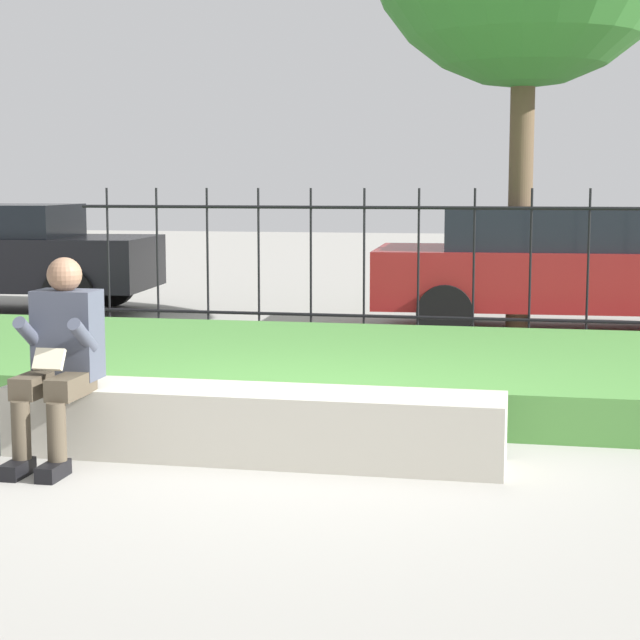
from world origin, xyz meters
TOP-DOWN VIEW (x-y plane):
  - ground_plane at (0.00, 0.00)m, footprint 60.00×60.00m
  - stone_bench at (-0.23, 0.00)m, footprint 3.05×0.53m
  - person_seated_reader at (-1.33, -0.30)m, footprint 0.42×0.73m
  - grass_berm at (0.00, 2.35)m, footprint 8.63×3.29m
  - iron_fence at (-0.00, 4.54)m, footprint 6.63×0.03m
  - car_parked_center at (1.72, 6.12)m, footprint 4.31×2.16m

SIDE VIEW (x-z plane):
  - ground_plane at x=0.00m, z-range 0.00..0.00m
  - grass_berm at x=0.00m, z-range 0.00..0.32m
  - stone_bench at x=-0.23m, z-range -0.02..0.40m
  - person_seated_reader at x=-1.33m, z-range 0.05..1.28m
  - car_parked_center at x=1.72m, z-range 0.04..1.44m
  - iron_fence at x=0.00m, z-range 0.04..1.66m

